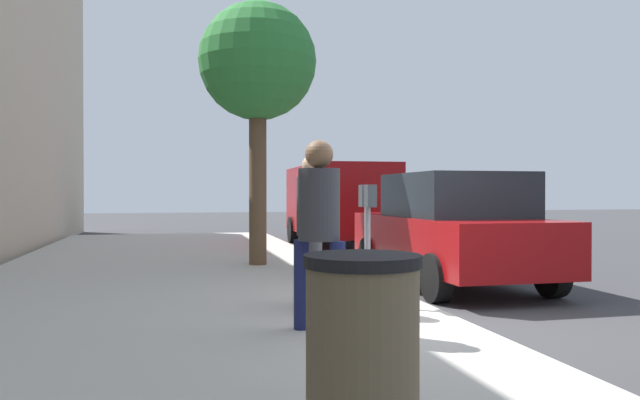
% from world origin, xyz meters
% --- Properties ---
extents(ground_plane, '(80.00, 80.00, 0.00)m').
position_xyz_m(ground_plane, '(0.00, 0.00, 0.00)').
color(ground_plane, '#38383A').
rests_on(ground_plane, ground).
extents(sidewalk_slab, '(28.00, 6.00, 0.15)m').
position_xyz_m(sidewalk_slab, '(0.00, 3.00, 0.07)').
color(sidewalk_slab, '#B7B2A8').
rests_on(sidewalk_slab, ground_plane).
extents(parking_meter, '(0.36, 0.12, 1.41)m').
position_xyz_m(parking_meter, '(0.52, 0.72, 1.17)').
color(parking_meter, gray).
rests_on(parking_meter, sidewalk_slab).
extents(pedestrian_at_meter, '(0.53, 0.38, 1.75)m').
position_xyz_m(pedestrian_at_meter, '(0.44, 1.39, 1.18)').
color(pedestrian_at_meter, '#47474C').
rests_on(pedestrian_at_meter, sidewalk_slab).
extents(pedestrian_bystander, '(0.42, 0.44, 1.82)m').
position_xyz_m(pedestrian_bystander, '(-0.67, 1.58, 1.23)').
color(pedestrian_bystander, '#191E4C').
rests_on(pedestrian_bystander, sidewalk_slab).
extents(parked_sedan_near, '(4.40, 1.97, 1.77)m').
position_xyz_m(parked_sedan_near, '(2.62, -1.35, 0.89)').
color(parked_sedan_near, maroon).
rests_on(parked_sedan_near, ground_plane).
extents(parked_van_far, '(5.26, 2.25, 2.18)m').
position_xyz_m(parked_van_far, '(9.55, -1.35, 1.26)').
color(parked_van_far, maroon).
rests_on(parked_van_far, ground_plane).
extents(street_tree, '(2.15, 2.15, 4.80)m').
position_xyz_m(street_tree, '(4.88, 1.42, 3.81)').
color(street_tree, brown).
rests_on(street_tree, sidewalk_slab).
extents(trash_bin, '(0.59, 0.59, 1.01)m').
position_xyz_m(trash_bin, '(-3.42, 2.02, 0.66)').
color(trash_bin, brown).
rests_on(trash_bin, sidewalk_slab).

